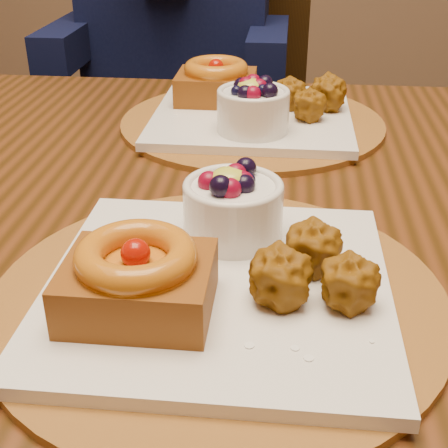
{
  "coord_description": "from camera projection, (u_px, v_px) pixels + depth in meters",
  "views": [
    {
      "loc": [
        0.12,
        -0.69,
        1.06
      ],
      "look_at": [
        0.07,
        -0.22,
        0.8
      ],
      "focal_mm": 50.0,
      "sensor_mm": 36.0,
      "label": 1
    }
  ],
  "objects": [
    {
      "name": "place_setting_far",
      "position": [
        250.0,
        108.0,
        0.89
      ],
      "size": [
        0.38,
        0.38,
        0.09
      ],
      "color": "brown",
      "rests_on": "dining_table"
    },
    {
      "name": "chair_far",
      "position": [
        221.0,
        138.0,
        1.6
      ],
      "size": [
        0.45,
        0.45,
        0.89
      ],
      "rotation": [
        0.0,
        0.0,
        0.04
      ],
      "color": "black",
      "rests_on": "ground"
    },
    {
      "name": "place_setting_near",
      "position": [
        216.0,
        271.0,
        0.52
      ],
      "size": [
        0.38,
        0.38,
        0.09
      ],
      "color": "brown",
      "rests_on": "dining_table"
    },
    {
      "name": "dining_table",
      "position": [
        239.0,
        247.0,
        0.75
      ],
      "size": [
        1.6,
        0.9,
        0.76
      ],
      "color": "#341E09",
      "rests_on": "ground"
    }
  ]
}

